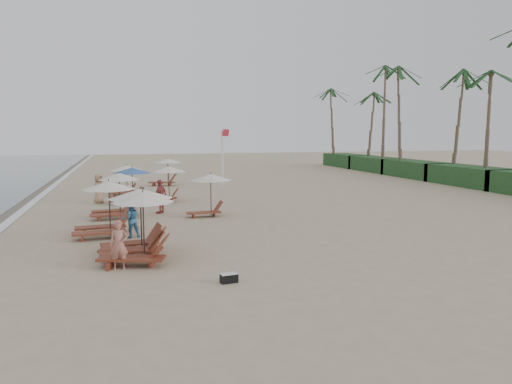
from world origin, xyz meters
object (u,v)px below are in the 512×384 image
object	(u,v)px
beachgoer_near	(119,245)
flag_pole_near	(222,155)
lounger_station_5	(124,179)
beachgoer_far_a	(161,196)
lounger_station_2	(103,211)
beachgoer_mid_a	(131,219)
beachgoer_mid_b	(137,210)
lounger_station_3	(114,198)
inland_station_1	(166,179)
inland_station_0	(208,189)
lounger_station_1	(134,223)
beachgoer_far_b	(99,189)
lounger_station_0	(135,232)
lounger_station_4	(129,185)
duffel_bag	(229,278)
inland_station_2	(165,170)

from	to	relation	value
beachgoer_near	flag_pole_near	size ratio (longest dim) A/B	0.34
lounger_station_5	beachgoer_far_a	xyz separation A→B (m)	(1.87, -8.48, -0.23)
lounger_station_2	flag_pole_near	bearing A→B (deg)	61.75
beachgoer_mid_a	beachgoer_mid_b	size ratio (longest dim) A/B	0.94
beachgoer_mid_a	beachgoer_far_a	world-z (taller)	beachgoer_far_a
lounger_station_3	inland_station_1	world-z (taller)	lounger_station_3
lounger_station_3	flag_pole_near	world-z (taller)	flag_pole_near
beachgoer_mid_b	inland_station_0	bearing A→B (deg)	-65.56
lounger_station_1	beachgoer_near	world-z (taller)	lounger_station_1
beachgoer_far_b	lounger_station_3	bearing A→B (deg)	-144.09
lounger_station_0	lounger_station_4	bearing A→B (deg)	89.96
lounger_station_2	inland_station_1	distance (m)	10.45
lounger_station_4	beachgoer_far_a	world-z (taller)	lounger_station_4
beachgoer_near	duffel_bag	size ratio (longest dim) A/B	2.98
beachgoer_near	beachgoer_mid_a	world-z (taller)	beachgoer_near
lounger_station_1	beachgoer_near	distance (m)	1.92
lounger_station_5	inland_station_0	distance (m)	10.90
inland_station_0	flag_pole_near	bearing A→B (deg)	74.98
lounger_station_0	beachgoer_mid_a	size ratio (longest dim) A/B	1.76
lounger_station_3	beachgoer_mid_a	xyz separation A→B (m)	(0.73, -5.11, -0.26)
inland_station_1	lounger_station_1	bearing A→B (deg)	-100.06
beachgoer_mid_b	duffel_bag	distance (m)	9.53
flag_pole_near	lounger_station_0	bearing A→B (deg)	-109.59
lounger_station_1	inland_station_0	world-z (taller)	lounger_station_1
lounger_station_3	beachgoer_near	bearing A→B (deg)	-88.41
duffel_bag	lounger_station_2	bearing A→B (deg)	116.18
inland_station_2	lounger_station_1	bearing A→B (deg)	-97.69
lounger_station_3	lounger_station_5	distance (m)	9.22
lounger_station_3	inland_station_2	size ratio (longest dim) A/B	0.92
beachgoer_far_a	lounger_station_2	bearing A→B (deg)	7.25
lounger_station_0	lounger_station_2	world-z (taller)	lounger_station_0
inland_station_0	lounger_station_3	bearing A→B (deg)	169.94
beachgoer_near	duffel_bag	bearing A→B (deg)	-33.21
lounger_station_3	inland_station_1	distance (m)	6.22
lounger_station_4	duffel_bag	distance (m)	17.62
flag_pole_near	beachgoer_mid_a	bearing A→B (deg)	-114.04
lounger_station_0	inland_station_1	bearing A→B (deg)	80.67
inland_station_2	flag_pole_near	distance (m)	5.52
lounger_station_0	inland_station_1	distance (m)	14.61
beachgoer_far_b	lounger_station_2	bearing A→B (deg)	-151.12
inland_station_2	beachgoer_far_b	bearing A→B (deg)	-117.94
lounger_station_1	inland_station_1	world-z (taller)	lounger_station_1
inland_station_1	duffel_bag	size ratio (longest dim) A/B	4.79
lounger_station_4	lounger_station_1	bearing A→B (deg)	-90.06
lounger_station_3	beachgoer_near	xyz separation A→B (m)	(0.27, -9.84, -0.23)
lounger_station_3	inland_station_2	bearing A→B (deg)	75.23
lounger_station_1	lounger_station_4	world-z (taller)	lounger_station_1
beachgoer_far_a	lounger_station_5	bearing A→B (deg)	-131.77
lounger_station_0	beachgoer_far_a	distance (m)	9.93
lounger_station_5	beachgoer_mid_b	xyz separation A→B (m)	(0.49, -12.17, -0.34)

